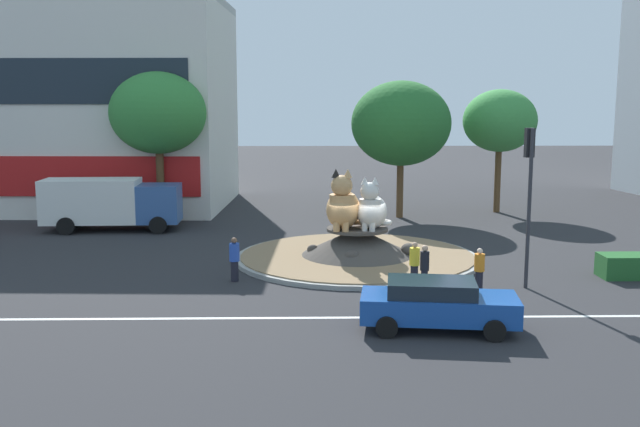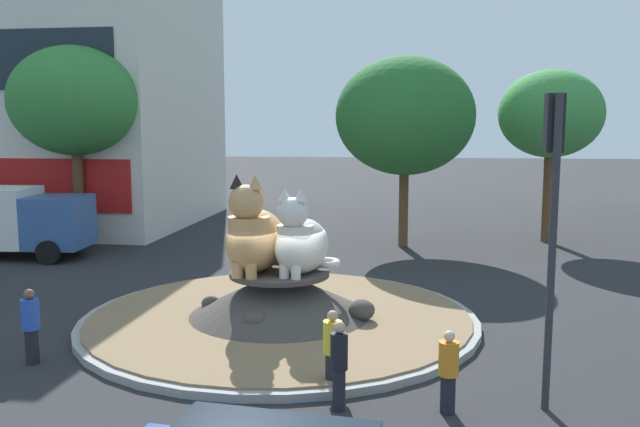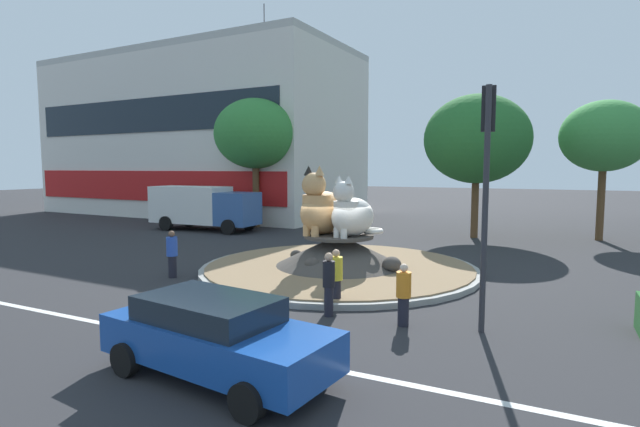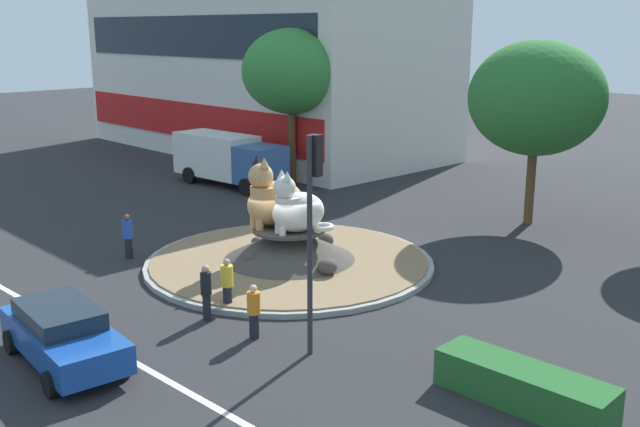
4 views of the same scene
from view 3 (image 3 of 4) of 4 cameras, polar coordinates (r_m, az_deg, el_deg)
ground_plane at (r=18.55m, az=2.22°, el=-6.77°), size 160.00×160.00×0.00m
lane_centreline at (r=11.69m, az=-15.00°, el=-14.31°), size 112.00×0.20×0.01m
roundabout_island at (r=18.45m, az=2.25°, el=-5.28°), size 10.44×10.44×1.39m
cat_statue_calico at (r=18.28m, az=0.21°, el=0.50°), size 2.03×2.71×2.60m
cat_statue_white at (r=17.78m, az=3.70°, el=-0.06°), size 1.97×2.34×2.26m
traffic_light_mast at (r=12.00m, az=19.06°, el=5.55°), size 0.34×0.46×5.81m
shophouse_block at (r=43.63m, az=-13.90°, el=8.77°), size 26.72×13.23×18.04m
broadleaf_tree_behind_island at (r=30.03m, az=30.51°, el=7.83°), size 4.43×4.43×7.48m
second_tree_near_tower at (r=32.11m, az=-7.63°, el=9.27°), size 5.33×5.33×8.39m
third_tree_left at (r=28.32m, az=18.00°, el=8.33°), size 5.76×5.76×7.94m
pedestrian_black_shirt at (r=12.84m, az=1.04°, el=-8.12°), size 0.32×0.32×1.70m
pedestrian_orange_shirt at (r=12.29m, az=9.82°, el=-9.28°), size 0.37×0.37×1.56m
pedestrian_yellow_shirt at (r=13.78m, az=1.90°, el=-7.43°), size 0.38×0.38×1.63m
pedestrian_blue_shirt at (r=18.06m, az=-17.04°, el=-4.49°), size 0.39×0.39×1.69m
sedan_on_far_lane at (r=9.49m, az=-12.18°, el=-13.82°), size 4.80×2.49×1.51m
delivery_box_truck at (r=31.11m, az=-13.61°, el=0.86°), size 7.13×2.71×2.73m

